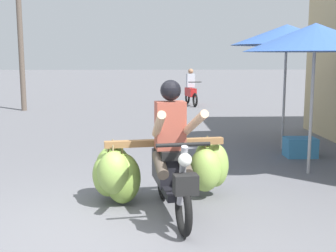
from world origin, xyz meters
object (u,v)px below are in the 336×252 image
motorbike_main_loaded (155,167)px  market_umbrella_near_shop (287,35)px  produce_crate (300,147)px  utility_pole (19,18)px  market_umbrella_further_along (315,38)px  motorbike_distant_ahead_left (191,90)px

motorbike_main_loaded → market_umbrella_near_shop: (2.62, 3.22, 1.79)m
produce_crate → utility_pole: bearing=134.0°
motorbike_main_loaded → market_umbrella_further_along: market_umbrella_further_along is taller
motorbike_main_loaded → market_umbrella_further_along: 3.25m
motorbike_distant_ahead_left → utility_pole: utility_pole is taller
market_umbrella_near_shop → utility_pole: size_ratio=0.39×
market_umbrella_near_shop → market_umbrella_further_along: bearing=-94.9°
motorbike_distant_ahead_left → motorbike_main_loaded: bearing=-97.8°
motorbike_main_loaded → utility_pole: size_ratio=0.31×
motorbike_main_loaded → utility_pole: 11.14m
motorbike_distant_ahead_left → market_umbrella_near_shop: bearing=-82.4°
produce_crate → utility_pole: 10.69m
motorbike_distant_ahead_left → produce_crate: bearing=-82.4°
motorbike_main_loaded → utility_pole: utility_pole is taller
market_umbrella_further_along → utility_pole: 11.01m
utility_pole → market_umbrella_near_shop: bearing=-43.5°
motorbike_distant_ahead_left → produce_crate: (1.18, -8.82, -0.39)m
motorbike_main_loaded → produce_crate: 3.71m
market_umbrella_near_shop → market_umbrella_further_along: 1.89m
motorbike_main_loaded → market_umbrella_near_shop: bearing=50.8°
motorbike_main_loaded → utility_pole: (-4.41, 9.88, 2.65)m
utility_pole → market_umbrella_further_along: bearing=-51.2°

